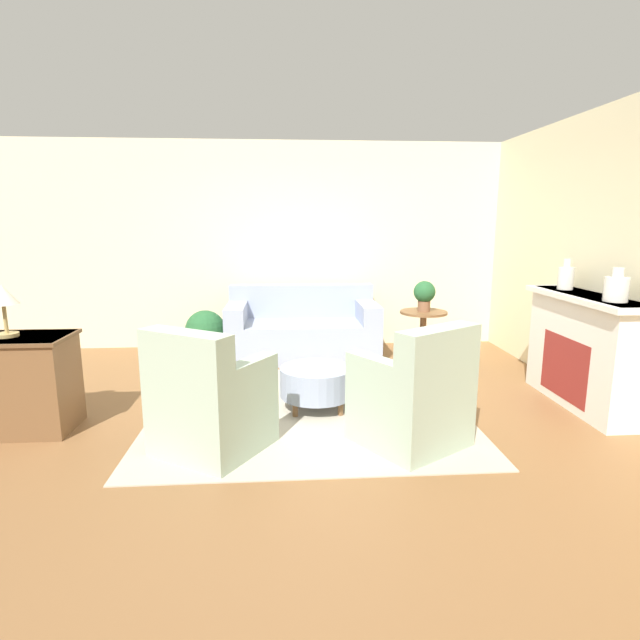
% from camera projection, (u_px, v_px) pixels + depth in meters
% --- Properties ---
extents(ground_plane, '(16.00, 16.00, 0.00)m').
position_uv_depth(ground_plane, '(308.00, 410.00, 4.66)').
color(ground_plane, brown).
extents(wall_back, '(9.10, 0.12, 2.80)m').
position_uv_depth(wall_back, '(299.00, 246.00, 6.94)').
color(wall_back, beige).
rests_on(wall_back, ground_plane).
extents(wall_right, '(0.12, 9.56, 2.80)m').
position_uv_depth(wall_right, '(615.00, 258.00, 4.59)').
color(wall_right, beige).
rests_on(wall_right, ground_plane).
extents(rug, '(2.85, 2.58, 0.01)m').
position_uv_depth(rug, '(308.00, 410.00, 4.66)').
color(rug, '#B2A893').
rests_on(rug, ground_plane).
extents(couch, '(1.92, 0.95, 0.90)m').
position_uv_depth(couch, '(303.00, 331.00, 6.49)').
color(couch, '#8E99B2').
rests_on(couch, ground_plane).
extents(armchair_left, '(1.00, 1.00, 0.97)m').
position_uv_depth(armchair_left, '(208.00, 404.00, 3.75)').
color(armchair_left, '#9EB29E').
rests_on(armchair_left, rug).
extents(armchair_right, '(1.00, 1.00, 0.97)m').
position_uv_depth(armchair_right, '(415.00, 398.00, 3.87)').
color(armchair_right, '#9EB29E').
rests_on(armchair_right, rug).
extents(ottoman_table, '(0.68, 0.68, 0.39)m').
position_uv_depth(ottoman_table, '(316.00, 382.00, 4.66)').
color(ottoman_table, '#8E99B2').
rests_on(ottoman_table, rug).
extents(side_table, '(0.59, 0.59, 0.62)m').
position_uv_depth(side_table, '(423.00, 326.00, 6.33)').
color(side_table, brown).
rests_on(side_table, ground_plane).
extents(fireplace, '(0.44, 1.50, 1.07)m').
position_uv_depth(fireplace, '(584.00, 348.00, 4.69)').
color(fireplace, silver).
rests_on(fireplace, ground_plane).
extents(dresser, '(0.96, 0.56, 0.81)m').
position_uv_depth(dresser, '(13.00, 382.00, 4.13)').
color(dresser, brown).
rests_on(dresser, ground_plane).
extents(vase_mantel_near, '(0.15, 0.15, 0.30)m').
position_uv_depth(vase_mantel_near, '(566.00, 277.00, 4.94)').
color(vase_mantel_near, silver).
rests_on(vase_mantel_near, fireplace).
extents(vase_mantel_far, '(0.19, 0.19, 0.29)m').
position_uv_depth(vase_mantel_far, '(616.00, 288.00, 4.19)').
color(vase_mantel_far, silver).
rests_on(vase_mantel_far, fireplace).
extents(potted_plant_on_side_table, '(0.27, 0.27, 0.38)m').
position_uv_depth(potted_plant_on_side_table, '(424.00, 294.00, 6.25)').
color(potted_plant_on_side_table, brown).
rests_on(potted_plant_on_side_table, side_table).
extents(potted_plant_floor, '(0.50, 0.50, 0.64)m').
position_uv_depth(potted_plant_floor, '(205.00, 332.00, 6.30)').
color(potted_plant_floor, brown).
rests_on(potted_plant_floor, ground_plane).
extents(table_lamp, '(0.24, 0.24, 0.42)m').
position_uv_depth(table_lamp, '(3.00, 299.00, 4.00)').
color(table_lamp, tan).
rests_on(table_lamp, dresser).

